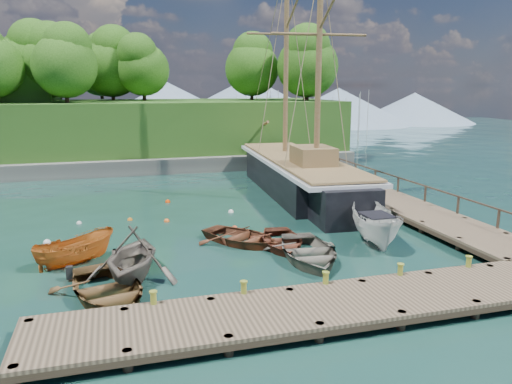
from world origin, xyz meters
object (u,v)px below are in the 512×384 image
(rowboat_0, at_px, (108,300))
(rowboat_4, at_px, (242,243))
(cabin_boat_white, at_px, (375,243))
(motorboat_orange, at_px, (76,264))
(rowboat_1, at_px, (133,279))
(rowboat_3, at_px, (308,260))
(schooner, at_px, (299,178))
(rowboat_2, at_px, (282,247))

(rowboat_0, height_order, rowboat_4, rowboat_0)
(cabin_boat_white, bearing_deg, rowboat_0, -150.02)
(cabin_boat_white, bearing_deg, motorboat_orange, -168.72)
(motorboat_orange, bearing_deg, rowboat_1, -166.77)
(rowboat_0, xyz_separation_m, cabin_boat_white, (12.46, 3.17, 0.00))
(motorboat_orange, bearing_deg, rowboat_3, -132.79)
(schooner, bearing_deg, rowboat_3, -105.28)
(rowboat_1, xyz_separation_m, schooner, (12.14, 13.51, 1.06))
(schooner, bearing_deg, rowboat_1, -127.94)
(rowboat_1, relative_size, motorboat_orange, 1.17)
(rowboat_3, bearing_deg, schooner, 77.92)
(schooner, bearing_deg, motorboat_orange, -138.65)
(rowboat_0, relative_size, rowboat_4, 1.15)
(rowboat_0, relative_size, schooner, 0.19)
(rowboat_2, distance_m, rowboat_4, 1.98)
(rowboat_0, distance_m, cabin_boat_white, 12.85)
(cabin_boat_white, relative_size, schooner, 0.19)
(rowboat_4, relative_size, schooner, 0.16)
(motorboat_orange, distance_m, cabin_boat_white, 13.81)
(rowboat_4, bearing_deg, motorboat_orange, 149.26)
(cabin_boat_white, height_order, schooner, schooner)
(rowboat_0, relative_size, rowboat_2, 1.23)
(rowboat_1, bearing_deg, rowboat_0, -103.21)
(rowboat_3, xyz_separation_m, schooner, (4.68, 13.40, 1.06))
(rowboat_0, distance_m, schooner, 20.12)
(motorboat_orange, height_order, cabin_boat_white, cabin_boat_white)
(rowboat_3, bearing_deg, rowboat_2, 110.87)
(rowboat_3, bearing_deg, cabin_boat_white, 25.34)
(rowboat_0, bearing_deg, rowboat_3, -2.46)
(rowboat_2, distance_m, rowboat_3, 2.14)
(rowboat_4, bearing_deg, rowboat_1, 175.36)
(rowboat_3, bearing_deg, rowboat_4, 132.36)
(rowboat_1, height_order, schooner, schooner)
(rowboat_4, relative_size, cabin_boat_white, 0.84)
(rowboat_0, relative_size, rowboat_3, 1.01)
(rowboat_0, bearing_deg, cabin_boat_white, -0.54)
(rowboat_4, height_order, cabin_boat_white, cabin_boat_white)
(rowboat_1, bearing_deg, schooner, 63.93)
(rowboat_2, bearing_deg, rowboat_4, 157.87)
(rowboat_3, distance_m, cabin_boat_white, 4.26)
(rowboat_1, relative_size, rowboat_4, 0.99)
(rowboat_1, height_order, rowboat_4, rowboat_1)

